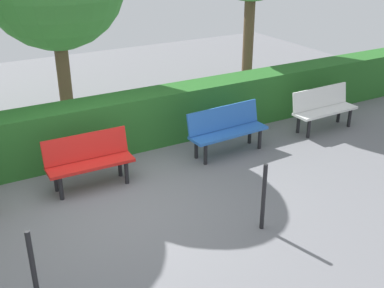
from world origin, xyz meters
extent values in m
plane|color=slate|center=(0.00, 0.00, 0.00)|extent=(19.39, 19.39, 0.00)
cube|color=white|center=(-4.81, -0.69, 0.41)|extent=(1.46, 0.45, 0.05)
cube|color=white|center=(-4.81, -0.88, 0.65)|extent=(1.46, 0.14, 0.42)
cylinder|color=black|center=(-5.39, -0.55, 0.20)|extent=(0.07, 0.07, 0.39)
cylinder|color=black|center=(-5.39, -0.85, 0.20)|extent=(0.07, 0.07, 0.39)
cylinder|color=black|center=(-4.24, -0.52, 0.20)|extent=(0.07, 0.07, 0.39)
cylinder|color=black|center=(-4.23, -0.82, 0.20)|extent=(0.07, 0.07, 0.39)
cube|color=blue|center=(-2.45, -0.71, 0.41)|extent=(1.56, 0.50, 0.05)
cube|color=blue|center=(-2.44, -0.90, 0.65)|extent=(1.54, 0.20, 0.42)
cylinder|color=black|center=(-3.08, -0.59, 0.20)|extent=(0.07, 0.07, 0.39)
cylinder|color=black|center=(-3.06, -0.89, 0.20)|extent=(0.07, 0.07, 0.39)
cylinder|color=black|center=(-1.84, -0.53, 0.20)|extent=(0.07, 0.07, 0.39)
cylinder|color=black|center=(-1.82, -0.83, 0.20)|extent=(0.07, 0.07, 0.39)
cube|color=red|center=(0.18, -0.73, 0.41)|extent=(1.38, 0.44, 0.05)
cube|color=red|center=(0.18, -0.92, 0.65)|extent=(1.38, 0.15, 0.42)
cylinder|color=black|center=(-0.36, -0.58, 0.20)|extent=(0.07, 0.07, 0.39)
cylinder|color=black|center=(-0.36, -0.88, 0.20)|extent=(0.07, 0.07, 0.39)
cylinder|color=black|center=(0.72, -0.59, 0.20)|extent=(0.07, 0.07, 0.39)
cylinder|color=black|center=(0.71, -0.89, 0.20)|extent=(0.07, 0.07, 0.39)
cube|color=#266023|center=(-1.10, -1.88, 0.51)|extent=(15.39, 0.68, 1.03)
cylinder|color=brown|center=(-4.98, -3.70, 1.36)|extent=(0.26, 0.26, 2.72)
cylinder|color=brown|center=(-0.22, -3.34, 1.11)|extent=(0.27, 0.27, 2.22)
cylinder|color=black|center=(-1.49, 1.56, 0.50)|extent=(0.06, 0.06, 1.00)
cylinder|color=black|center=(1.58, 1.56, 0.50)|extent=(0.06, 0.06, 1.00)
camera|label=1|loc=(2.13, 5.95, 3.84)|focal=44.67mm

